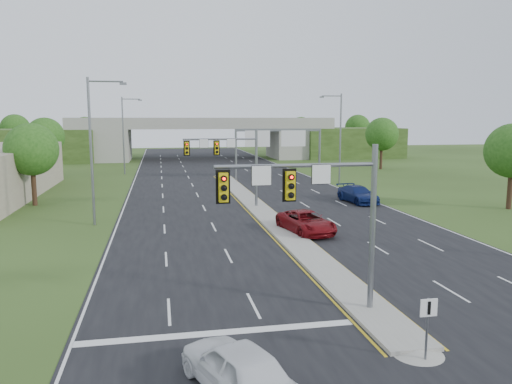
{
  "coord_description": "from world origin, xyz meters",
  "views": [
    {
      "loc": [
        -8.51,
        -18.74,
        8.04
      ],
      "look_at": [
        -2.05,
        14.55,
        3.0
      ],
      "focal_mm": 35.0,
      "sensor_mm": 36.0,
      "label": 1
    }
  ],
  "objects_px": {
    "keep_right_sign": "(428,319)",
    "signal_mast_far": "(231,156)",
    "car_white": "(237,367)",
    "car_far_a": "(306,222)",
    "car_far_b": "(358,194)",
    "overpass": "(203,141)",
    "signal_mast_near": "(321,202)",
    "sign_gantry": "(277,140)"
  },
  "relations": [
    {
      "from": "keep_right_sign",
      "to": "car_far_b",
      "type": "height_order",
      "value": "keep_right_sign"
    },
    {
      "from": "signal_mast_near",
      "to": "signal_mast_far",
      "type": "relative_size",
      "value": 1.0
    },
    {
      "from": "sign_gantry",
      "to": "overpass",
      "type": "xyz_separation_m",
      "value": [
        -6.68,
        35.08,
        -1.69
      ]
    },
    {
      "from": "signal_mast_far",
      "to": "sign_gantry",
      "type": "relative_size",
      "value": 0.6
    },
    {
      "from": "signal_mast_near",
      "to": "overpass",
      "type": "distance_m",
      "value": 80.11
    },
    {
      "from": "sign_gantry",
      "to": "signal_mast_near",
      "type": "bearing_deg",
      "value": -101.25
    },
    {
      "from": "overpass",
      "to": "car_far_a",
      "type": "xyz_separation_m",
      "value": [
        1.5,
        -65.65,
        -2.76
      ]
    },
    {
      "from": "sign_gantry",
      "to": "car_far_b",
      "type": "bearing_deg",
      "value": -80.06
    },
    {
      "from": "signal_mast_near",
      "to": "overpass",
      "type": "height_order",
      "value": "overpass"
    },
    {
      "from": "sign_gantry",
      "to": "car_far_b",
      "type": "height_order",
      "value": "sign_gantry"
    },
    {
      "from": "car_far_a",
      "to": "sign_gantry",
      "type": "bearing_deg",
      "value": 69.5
    },
    {
      "from": "keep_right_sign",
      "to": "car_far_a",
      "type": "height_order",
      "value": "keep_right_sign"
    },
    {
      "from": "signal_mast_far",
      "to": "signal_mast_near",
      "type": "bearing_deg",
      "value": -90.0
    },
    {
      "from": "car_white",
      "to": "car_far_a",
      "type": "relative_size",
      "value": 0.84
    },
    {
      "from": "keep_right_sign",
      "to": "car_far_a",
      "type": "relative_size",
      "value": 0.4
    },
    {
      "from": "signal_mast_far",
      "to": "car_far_b",
      "type": "relative_size",
      "value": 1.28
    },
    {
      "from": "keep_right_sign",
      "to": "sign_gantry",
      "type": "distance_m",
      "value": 50.04
    },
    {
      "from": "signal_mast_far",
      "to": "car_far_a",
      "type": "height_order",
      "value": "signal_mast_far"
    },
    {
      "from": "signal_mast_far",
      "to": "overpass",
      "type": "height_order",
      "value": "overpass"
    },
    {
      "from": "car_white",
      "to": "car_far_b",
      "type": "relative_size",
      "value": 0.85
    },
    {
      "from": "overpass",
      "to": "car_far_a",
      "type": "bearing_deg",
      "value": -88.69
    },
    {
      "from": "keep_right_sign",
      "to": "car_far_a",
      "type": "distance_m",
      "value": 18.95
    },
    {
      "from": "car_white",
      "to": "car_far_b",
      "type": "height_order",
      "value": "car_white"
    },
    {
      "from": "keep_right_sign",
      "to": "car_white",
      "type": "relative_size",
      "value": 0.47
    },
    {
      "from": "car_white",
      "to": "overpass",
      "type": "bearing_deg",
      "value": -115.28
    },
    {
      "from": "signal_mast_near",
      "to": "car_white",
      "type": "distance_m",
      "value": 7.68
    },
    {
      "from": "car_white",
      "to": "keep_right_sign",
      "type": "bearing_deg",
      "value": 164.99
    },
    {
      "from": "signal_mast_far",
      "to": "car_white",
      "type": "relative_size",
      "value": 1.5
    },
    {
      "from": "overpass",
      "to": "car_white",
      "type": "height_order",
      "value": "overpass"
    },
    {
      "from": "car_white",
      "to": "car_far_a",
      "type": "distance_m",
      "value": 21.11
    },
    {
      "from": "signal_mast_far",
      "to": "car_white",
      "type": "bearing_deg",
      "value": -97.91
    },
    {
      "from": "keep_right_sign",
      "to": "signal_mast_far",
      "type": "bearing_deg",
      "value": 94.39
    },
    {
      "from": "sign_gantry",
      "to": "car_white",
      "type": "relative_size",
      "value": 2.47
    },
    {
      "from": "signal_mast_far",
      "to": "overpass",
      "type": "relative_size",
      "value": 0.09
    },
    {
      "from": "signal_mast_near",
      "to": "signal_mast_far",
      "type": "distance_m",
      "value": 25.0
    },
    {
      "from": "keep_right_sign",
      "to": "car_far_b",
      "type": "relative_size",
      "value": 0.4
    },
    {
      "from": "signal_mast_near",
      "to": "car_far_a",
      "type": "height_order",
      "value": "signal_mast_near"
    },
    {
      "from": "keep_right_sign",
      "to": "overpass",
      "type": "distance_m",
      "value": 84.55
    },
    {
      "from": "car_white",
      "to": "car_far_a",
      "type": "height_order",
      "value": "car_white"
    },
    {
      "from": "signal_mast_near",
      "to": "car_far_a",
      "type": "distance_m",
      "value": 15.42
    },
    {
      "from": "keep_right_sign",
      "to": "car_white",
      "type": "height_order",
      "value": "keep_right_sign"
    },
    {
      "from": "signal_mast_far",
      "to": "car_far_b",
      "type": "height_order",
      "value": "signal_mast_far"
    }
  ]
}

